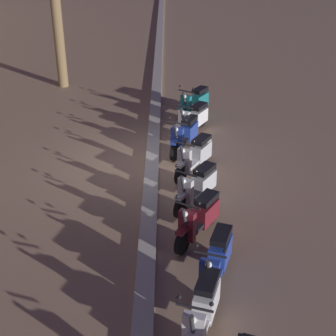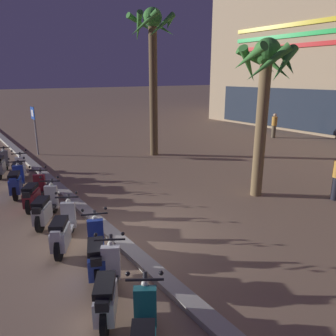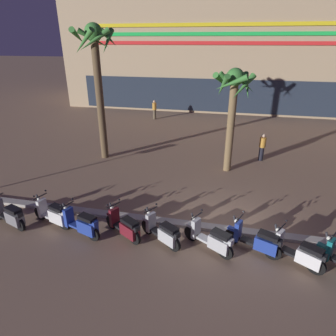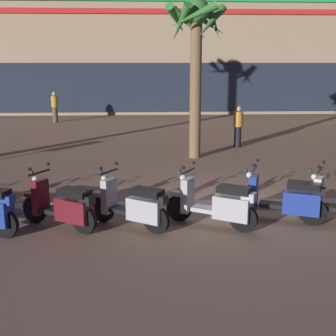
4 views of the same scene
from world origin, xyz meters
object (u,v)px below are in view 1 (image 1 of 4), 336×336
Objects in this scene: scooter_maroon_second_in_line at (200,217)px; scooter_white_tail_end at (194,119)px; scooter_white_mid_front at (203,310)px; scooter_blue_mid_rear at (217,260)px; scooter_teal_far_back at (195,102)px; scooter_silver_mid_centre at (196,155)px; scooter_silver_lead_nearest at (198,186)px; scooter_blue_gap_after_mid at (185,134)px.

scooter_white_tail_end is at bearing -1.41° from scooter_maroon_second_in_line.
scooter_blue_mid_rear is at bearing -14.93° from scooter_white_mid_front.
scooter_white_tail_end is (5.39, -0.13, -0.00)m from scooter_maroon_second_in_line.
scooter_teal_far_back is at bearing -2.07° from scooter_maroon_second_in_line.
scooter_silver_mid_centre and scooter_white_tail_end have the same top height.
scooter_white_tail_end is at bearing -1.65° from scooter_silver_mid_centre.
scooter_blue_mid_rear and scooter_silver_mid_centre have the same top height.
scooter_blue_gap_after_mid is (2.93, 0.20, 0.00)m from scooter_silver_lead_nearest.
scooter_maroon_second_in_line is at bearing 178.59° from scooter_white_tail_end.
scooter_white_mid_front is at bearing 178.21° from scooter_silver_mid_centre.
scooter_maroon_second_in_line is 1.00× the size of scooter_silver_lead_nearest.
scooter_white_tail_end is at bearing -1.75° from scooter_white_mid_front.
scooter_teal_far_back is at bearing -2.20° from scooter_silver_lead_nearest.
scooter_blue_mid_rear and scooter_maroon_second_in_line have the same top height.
scooter_white_mid_front is 1.05× the size of scooter_white_tail_end.
scooter_blue_mid_rear is at bearing -176.07° from scooter_silver_lead_nearest.
scooter_white_mid_front is 0.98× the size of scooter_blue_mid_rear.
scooter_silver_mid_centre is (4.30, 0.16, -0.01)m from scooter_blue_mid_rear.
scooter_silver_mid_centre is at bearing 178.35° from scooter_white_tail_end.
scooter_maroon_second_in_line is 2.87m from scooter_silver_mid_centre.
scooter_teal_far_back is at bearing -2.17° from scooter_white_mid_front.
scooter_silver_lead_nearest and scooter_white_tail_end have the same top height.
scooter_silver_lead_nearest is 1.57m from scooter_silver_mid_centre.
scooter_teal_far_back is (1.35, -0.11, 0.02)m from scooter_white_tail_end.
scooter_silver_mid_centre is 2.52m from scooter_white_tail_end.
scooter_blue_mid_rear is at bearing -176.08° from scooter_blue_gap_after_mid.
scooter_maroon_second_in_line is 0.94× the size of scooter_silver_mid_centre.
scooter_white_mid_front is 1.04× the size of scooter_silver_mid_centre.
scooter_teal_far_back is at bearing -9.25° from scooter_blue_gap_after_mid.
scooter_white_mid_front and scooter_silver_lead_nearest have the same top height.
scooter_blue_mid_rear is 1.06× the size of scooter_silver_mid_centre.
scooter_teal_far_back is (3.88, -0.18, 0.01)m from scooter_silver_mid_centre.
scooter_silver_lead_nearest is (4.00, -0.15, -0.02)m from scooter_white_mid_front.
scooter_maroon_second_in_line and scooter_silver_lead_nearest have the same top height.
scooter_silver_mid_centre is at bearing -1.19° from scooter_maroon_second_in_line.
scooter_silver_lead_nearest is 2.94m from scooter_blue_gap_after_mid.
scooter_silver_mid_centre is (2.87, -0.06, 0.01)m from scooter_maroon_second_in_line.
scooter_white_tail_end is 1.36m from scooter_teal_far_back.
scooter_white_mid_front is at bearing -179.57° from scooter_blue_gap_after_mid.
scooter_maroon_second_in_line is (1.43, 0.22, -0.02)m from scooter_blue_mid_rear.
scooter_blue_mid_rear is at bearing -179.24° from scooter_white_tail_end.
scooter_white_mid_front is 6.93m from scooter_blue_gap_after_mid.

